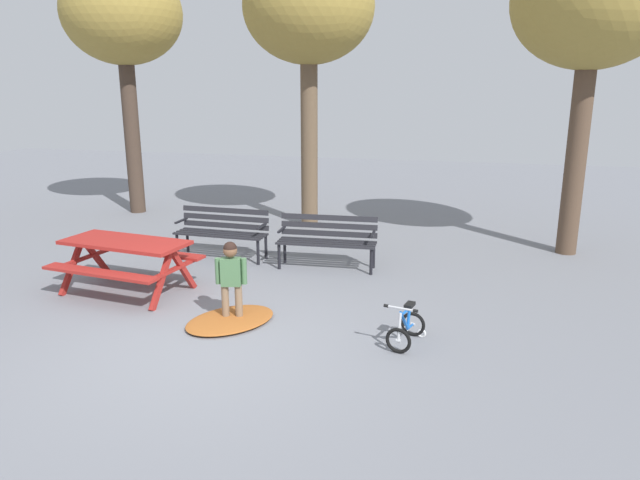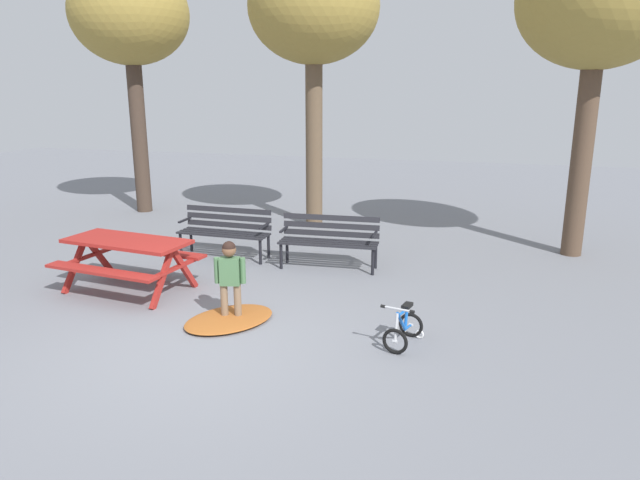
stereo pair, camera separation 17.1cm
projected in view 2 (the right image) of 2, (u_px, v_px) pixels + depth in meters
ground at (197, 344)px, 6.71m from camera, size 36.00×36.00×0.00m
picnic_table at (128, 251)px, 8.34m from camera, size 1.95×1.55×0.79m
park_bench_far_left at (226, 228)px, 10.04m from camera, size 1.61×0.49×0.85m
park_bench_left at (329, 237)px, 9.43m from camera, size 1.62×0.55×0.85m
child_standing at (230, 274)px, 7.25m from camera, size 0.39×0.22×1.04m
kids_bicycle at (404, 329)px, 6.64m from camera, size 0.46×0.61×0.54m
leaf_pile at (229, 319)px, 7.34m from camera, size 1.35×1.47×0.07m
tree_far_left at (130, 17)px, 12.78m from camera, size 2.60×2.60×5.54m
tree_left at (314, 11)px, 11.39m from camera, size 2.60×2.60×5.50m
tree_center at (599, 3)px, 9.23m from camera, size 2.60×2.60×5.34m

